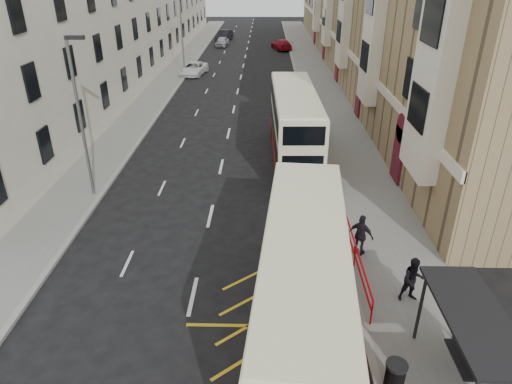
{
  "coord_description": "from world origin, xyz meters",
  "views": [
    {
      "loc": [
        2.62,
        -9.31,
        11.12
      ],
      "look_at": [
        2.26,
        9.0,
        1.83
      ],
      "focal_mm": 32.0,
      "sensor_mm": 36.0,
      "label": 1
    }
  ],
  "objects_px": {
    "double_decker_front": "(303,293)",
    "street_lamp_near": "(80,111)",
    "car_dark": "(224,35)",
    "bus_shelter": "(481,346)",
    "street_lamp_far": "(182,29)",
    "car_silver": "(222,42)",
    "white_van": "(194,69)",
    "litter_bin": "(395,377)",
    "double_decker_rear": "(294,126)",
    "car_red": "(281,44)",
    "pedestrian_mid": "(413,280)",
    "pedestrian_far": "(361,235)"
  },
  "relations": [
    {
      "from": "street_lamp_far",
      "to": "double_decker_front",
      "type": "height_order",
      "value": "street_lamp_far"
    },
    {
      "from": "bus_shelter",
      "to": "car_dark",
      "type": "distance_m",
      "value": 66.65
    },
    {
      "from": "street_lamp_near",
      "to": "double_decker_rear",
      "type": "distance_m",
      "value": 12.22
    },
    {
      "from": "double_decker_rear",
      "to": "car_red",
      "type": "distance_m",
      "value": 39.92
    },
    {
      "from": "car_dark",
      "to": "car_red",
      "type": "xyz_separation_m",
      "value": [
        8.67,
        -7.99,
        -0.08
      ]
    },
    {
      "from": "pedestrian_far",
      "to": "car_red",
      "type": "distance_m",
      "value": 50.48
    },
    {
      "from": "white_van",
      "to": "car_silver",
      "type": "distance_m",
      "value": 18.87
    },
    {
      "from": "double_decker_front",
      "to": "car_red",
      "type": "bearing_deg",
      "value": 93.87
    },
    {
      "from": "street_lamp_near",
      "to": "double_decker_front",
      "type": "bearing_deg",
      "value": -45.58
    },
    {
      "from": "street_lamp_near",
      "to": "white_van",
      "type": "xyz_separation_m",
      "value": [
        1.15,
        28.96,
        -3.97
      ]
    },
    {
      "from": "bus_shelter",
      "to": "street_lamp_far",
      "type": "bearing_deg",
      "value": 109.12
    },
    {
      "from": "bus_shelter",
      "to": "litter_bin",
      "type": "relative_size",
      "value": 4.13
    },
    {
      "from": "street_lamp_far",
      "to": "car_red",
      "type": "relative_size",
      "value": 1.62
    },
    {
      "from": "double_decker_front",
      "to": "car_dark",
      "type": "relative_size",
      "value": 2.24
    },
    {
      "from": "car_red",
      "to": "litter_bin",
      "type": "bearing_deg",
      "value": 76.79
    },
    {
      "from": "pedestrian_mid",
      "to": "double_decker_rear",
      "type": "bearing_deg",
      "value": 98.96
    },
    {
      "from": "bus_shelter",
      "to": "double_decker_rear",
      "type": "distance_m",
      "value": 18.07
    },
    {
      "from": "white_van",
      "to": "street_lamp_far",
      "type": "bearing_deg",
      "value": 147.38
    },
    {
      "from": "double_decker_front",
      "to": "double_decker_rear",
      "type": "xyz_separation_m",
      "value": [
        0.59,
        15.63,
        0.04
      ]
    },
    {
      "from": "litter_bin",
      "to": "car_dark",
      "type": "bearing_deg",
      "value": 98.84
    },
    {
      "from": "double_decker_front",
      "to": "street_lamp_near",
      "type": "bearing_deg",
      "value": 139.35
    },
    {
      "from": "white_van",
      "to": "pedestrian_far",
      "type": "bearing_deg",
      "value": -61.54
    },
    {
      "from": "street_lamp_near",
      "to": "litter_bin",
      "type": "relative_size",
      "value": 7.77
    },
    {
      "from": "street_lamp_near",
      "to": "litter_bin",
      "type": "distance_m",
      "value": 18.02
    },
    {
      "from": "car_silver",
      "to": "car_red",
      "type": "distance_m",
      "value": 8.99
    },
    {
      "from": "double_decker_rear",
      "to": "pedestrian_far",
      "type": "xyz_separation_m",
      "value": [
        2.21,
        -10.56,
        -1.15
      ]
    },
    {
      "from": "car_silver",
      "to": "double_decker_rear",
      "type": "bearing_deg",
      "value": -74.33
    },
    {
      "from": "bus_shelter",
      "to": "white_van",
      "type": "xyz_separation_m",
      "value": [
        -13.54,
        41.36,
        -1.47
      ]
    },
    {
      "from": "car_silver",
      "to": "car_red",
      "type": "relative_size",
      "value": 0.8
    },
    {
      "from": "pedestrian_mid",
      "to": "white_van",
      "type": "height_order",
      "value": "pedestrian_mid"
    },
    {
      "from": "bus_shelter",
      "to": "car_silver",
      "type": "height_order",
      "value": "bus_shelter"
    },
    {
      "from": "pedestrian_mid",
      "to": "car_dark",
      "type": "bearing_deg",
      "value": 95.09
    },
    {
      "from": "pedestrian_mid",
      "to": "car_silver",
      "type": "height_order",
      "value": "pedestrian_mid"
    },
    {
      "from": "bus_shelter",
      "to": "litter_bin",
      "type": "height_order",
      "value": "bus_shelter"
    },
    {
      "from": "white_van",
      "to": "car_dark",
      "type": "bearing_deg",
      "value": 96.11
    },
    {
      "from": "pedestrian_mid",
      "to": "litter_bin",
      "type": "bearing_deg",
      "value": -117.73
    },
    {
      "from": "pedestrian_mid",
      "to": "car_red",
      "type": "xyz_separation_m",
      "value": [
        -3.08,
        53.32,
        -0.31
      ]
    },
    {
      "from": "white_van",
      "to": "litter_bin",
      "type": "bearing_deg",
      "value": -64.9
    },
    {
      "from": "double_decker_front",
      "to": "white_van",
      "type": "xyz_separation_m",
      "value": [
        -9.03,
        39.35,
        -1.5
      ]
    },
    {
      "from": "litter_bin",
      "to": "street_lamp_far",
      "type": "bearing_deg",
      "value": 106.76
    },
    {
      "from": "street_lamp_far",
      "to": "pedestrian_far",
      "type": "distance_m",
      "value": 37.79
    },
    {
      "from": "bus_shelter",
      "to": "street_lamp_far",
      "type": "relative_size",
      "value": 0.53
    },
    {
      "from": "street_lamp_near",
      "to": "double_decker_rear",
      "type": "height_order",
      "value": "street_lamp_near"
    },
    {
      "from": "car_silver",
      "to": "car_red",
      "type": "xyz_separation_m",
      "value": [
        8.59,
        -2.64,
        0.04
      ]
    },
    {
      "from": "litter_bin",
      "to": "double_decker_front",
      "type": "bearing_deg",
      "value": 144.93
    },
    {
      "from": "car_red",
      "to": "bus_shelter",
      "type": "bearing_deg",
      "value": 78.76
    },
    {
      "from": "pedestrian_mid",
      "to": "street_lamp_far",
      "type": "bearing_deg",
      "value": 104.76
    },
    {
      "from": "double_decker_rear",
      "to": "pedestrian_mid",
      "type": "height_order",
      "value": "double_decker_rear"
    },
    {
      "from": "street_lamp_near",
      "to": "car_dark",
      "type": "bearing_deg",
      "value": 87.26
    },
    {
      "from": "car_red",
      "to": "double_decker_rear",
      "type": "bearing_deg",
      "value": 74.66
    }
  ]
}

